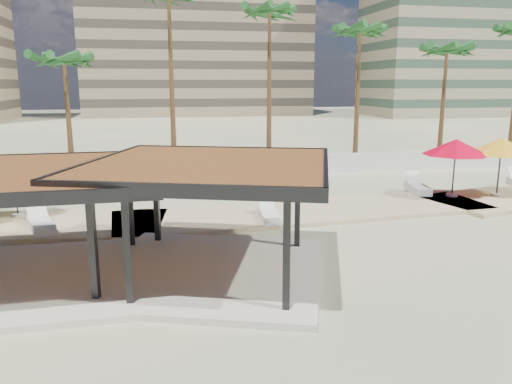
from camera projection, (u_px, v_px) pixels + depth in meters
ground at (315, 279)px, 14.04m from camera, size 200.00×200.00×0.00m
promenade at (303, 208)px, 21.76m from camera, size 44.45×7.97×0.24m
boundary_wall at (228, 167)px, 29.21m from camera, size 56.00×0.30×1.20m
building_mid at (196, 31)px, 86.39m from camera, size 38.00×16.00×30.40m
building_east at (466, 11)px, 83.10m from camera, size 32.00×15.00×36.40m
pavilion_central at (209, 208)px, 13.98m from camera, size 8.33×8.33×3.31m
pavilion_west at (41, 215)px, 13.44m from camera, size 6.40×6.40×3.20m
umbrella_b at (13, 165)px, 19.55m from camera, size 3.60×3.60×2.43m
umbrella_c at (456, 147)px, 23.06m from camera, size 3.70×3.70×2.71m
umbrella_e at (502, 146)px, 23.16m from camera, size 3.82×3.82×2.75m
lounger_a at (41, 223)px, 18.24m from camera, size 1.41×2.33×0.84m
lounger_b at (269, 214)px, 19.56m from camera, size 0.80×2.05×0.76m
lounger_c at (417, 188)px, 24.47m from camera, size 1.13×2.32×0.84m
palm_c at (64, 64)px, 28.17m from camera, size 3.00×3.00×7.52m
palm_d at (169, 3)px, 29.38m from camera, size 3.00×3.00×11.33m
palm_e at (270, 19)px, 30.27m from camera, size 3.00×3.00×10.48m
palm_f at (360, 37)px, 31.86m from camera, size 3.00×3.00×9.50m
palm_g at (447, 55)px, 32.90m from camera, size 3.00×3.00×8.37m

